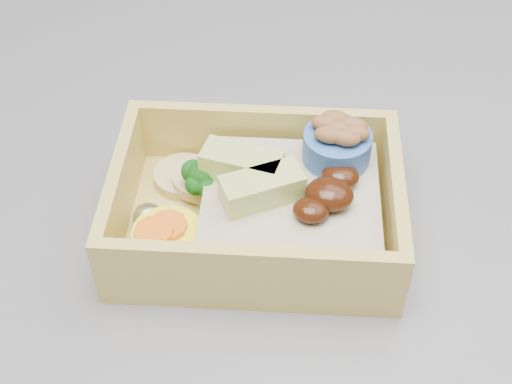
# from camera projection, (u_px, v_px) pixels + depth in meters

# --- Properties ---
(bento_box) EXTENTS (0.20, 0.16, 0.07)m
(bento_box) POSITION_uv_depth(u_px,v_px,m) (265.00, 203.00, 0.47)
(bento_box) COLOR #CEB555
(bento_box) RESTS_ON island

